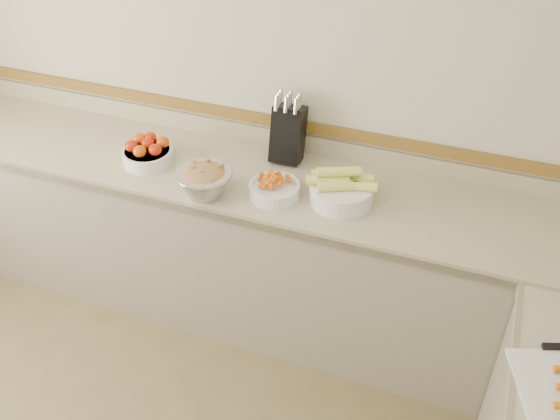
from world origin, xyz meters
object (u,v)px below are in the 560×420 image
(tomato_bowl, at_px, (147,152))
(corn_bowl, at_px, (341,189))
(cherry_tomato_bowl, at_px, (274,188))
(rhubarb_bowl, at_px, (204,180))
(knife_block, at_px, (288,133))

(tomato_bowl, bearing_deg, corn_bowl, 0.72)
(cherry_tomato_bowl, xyz_separation_m, corn_bowl, (0.30, 0.07, 0.02))
(cherry_tomato_bowl, relative_size, corn_bowl, 0.72)
(tomato_bowl, bearing_deg, rhubarb_bowl, -21.95)
(knife_block, distance_m, rhubarb_bowl, 0.51)
(cherry_tomato_bowl, bearing_deg, rhubarb_bowl, -161.60)
(cherry_tomato_bowl, xyz_separation_m, rhubarb_bowl, (-0.31, -0.10, 0.03))
(knife_block, height_order, cherry_tomato_bowl, knife_block)
(cherry_tomato_bowl, bearing_deg, knife_block, 98.65)
(corn_bowl, bearing_deg, knife_block, 143.83)
(tomato_bowl, xyz_separation_m, cherry_tomato_bowl, (0.70, -0.06, -0.01))
(tomato_bowl, height_order, rhubarb_bowl, rhubarb_bowl)
(knife_block, height_order, tomato_bowl, knife_block)
(knife_block, relative_size, cherry_tomato_bowl, 1.54)
(tomato_bowl, bearing_deg, knife_block, 22.54)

